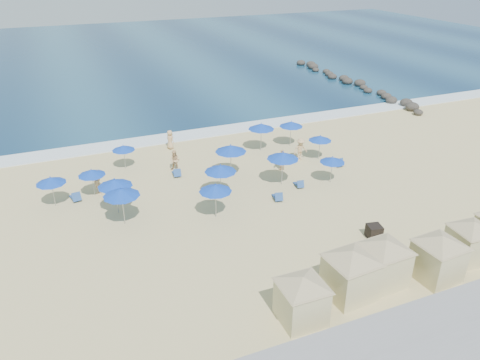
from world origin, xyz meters
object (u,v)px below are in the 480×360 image
at_px(umbrella_4, 123,148).
at_px(beachgoer_1, 175,161).
at_px(umbrella_8, 283,156).
at_px(beachgoer_3, 300,149).
at_px(beachgoer_2, 282,160).
at_px(beachgoer_4, 170,140).
at_px(umbrella_5, 231,148).
at_px(umbrella_6, 215,188).
at_px(umbrella_2, 92,173).
at_px(umbrella_9, 291,124).
at_px(beachgoer_0, 98,182).
at_px(cabana_1, 351,268).
at_px(trash_bin, 374,231).
at_px(umbrella_11, 332,160).
at_px(cabana_2, 384,256).
at_px(rock_jetty, 352,82).
at_px(cabana_3, 439,252).
at_px(umbrella_3, 121,192).
at_px(umbrella_7, 261,126).
at_px(cabana_0, 302,293).
at_px(umbrella_0, 51,180).
at_px(umbrella_1, 115,183).
at_px(umbrella_12, 220,168).
at_px(cabana_4, 471,236).
at_px(umbrella_10, 320,138).

bearing_deg(umbrella_4, beachgoer_1, -27.64).
bearing_deg(umbrella_8, beachgoer_3, 44.74).
bearing_deg(beachgoer_2, beachgoer_4, -58.04).
height_order(umbrella_4, umbrella_5, umbrella_5).
xyz_separation_m(umbrella_6, beachgoer_1, (-0.50, 7.98, -1.27)).
xyz_separation_m(umbrella_2, umbrella_9, (17.28, 3.14, 0.16)).
bearing_deg(beachgoer_0, cabana_1, 4.17).
distance_m(umbrella_6, beachgoer_4, 12.57).
xyz_separation_m(trash_bin, beachgoer_1, (-8.46, 13.95, 0.42)).
distance_m(umbrella_11, beachgoer_0, 16.99).
distance_m(umbrella_8, beachgoer_4, 11.60).
relative_size(cabana_2, umbrella_8, 1.72).
bearing_deg(umbrella_2, rock_jetty, 28.18).
xyz_separation_m(umbrella_2, beachgoer_0, (0.32, 0.28, -0.94)).
bearing_deg(umbrella_8, cabana_3, -79.49).
distance_m(umbrella_3, umbrella_7, 15.19).
distance_m(cabana_0, cabana_2, 5.30).
xyz_separation_m(umbrella_0, beachgoer_0, (2.98, 0.68, -1.02)).
relative_size(cabana_3, umbrella_1, 1.78).
xyz_separation_m(cabana_1, umbrella_3, (-9.14, 11.22, 0.58)).
relative_size(umbrella_4, umbrella_12, 0.81).
height_order(cabana_3, umbrella_0, cabana_3).
bearing_deg(umbrella_8, umbrella_4, 144.45).
xyz_separation_m(umbrella_5, umbrella_7, (4.33, 3.86, -0.13)).
height_order(umbrella_1, beachgoer_0, umbrella_1).
distance_m(cabana_0, umbrella_3, 13.31).
xyz_separation_m(umbrella_2, umbrella_6, (6.94, -5.95, 0.23)).
relative_size(umbrella_11, umbrella_12, 0.84).
bearing_deg(umbrella_12, cabana_4, -50.39).
distance_m(umbrella_1, umbrella_8, 11.93).
bearing_deg(umbrella_5, cabana_3, -70.91).
relative_size(umbrella_1, beachgoer_0, 1.38).
bearing_deg(trash_bin, beachgoer_3, 93.71).
distance_m(rock_jetty, umbrella_2, 39.10).
bearing_deg(cabana_2, umbrella_10, 70.16).
xyz_separation_m(cabana_4, umbrella_11, (-1.73, 11.25, 0.31)).
xyz_separation_m(umbrella_9, umbrella_11, (-0.67, -7.63, -0.19)).
relative_size(umbrella_0, umbrella_1, 0.88).
bearing_deg(umbrella_2, umbrella_5, -4.16).
bearing_deg(umbrella_4, umbrella_11, -31.40).
distance_m(trash_bin, umbrella_9, 15.34).
relative_size(umbrella_0, umbrella_3, 0.86).
bearing_deg(umbrella_5, cabana_4, -61.13).
bearing_deg(rock_jetty, umbrella_8, -134.38).
bearing_deg(beachgoer_0, beachgoer_1, 77.94).
xyz_separation_m(beachgoer_1, beachgoer_2, (7.82, -3.14, 0.01)).
distance_m(cabana_4, beachgoer_0, 24.12).
height_order(umbrella_9, umbrella_12, umbrella_12).
bearing_deg(rock_jetty, umbrella_6, -138.42).
xyz_separation_m(umbrella_5, beachgoer_4, (-2.80, 7.28, -1.49)).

